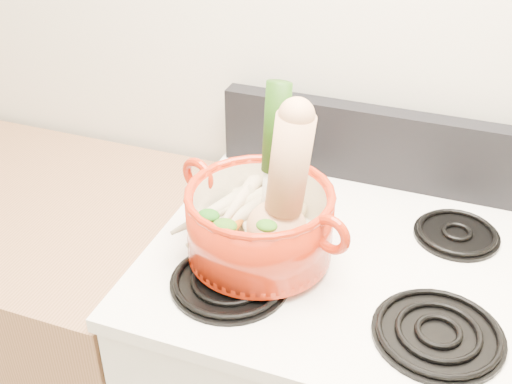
% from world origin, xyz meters
% --- Properties ---
extents(wall_back, '(3.50, 0.02, 2.60)m').
position_xyz_m(wall_back, '(0.00, 1.75, 1.30)').
color(wall_back, beige).
rests_on(wall_back, floor).
extents(cooktop, '(0.78, 0.67, 0.03)m').
position_xyz_m(cooktop, '(0.00, 1.40, 0.93)').
color(cooktop, white).
rests_on(cooktop, stove_body).
extents(control_backsplash, '(0.76, 0.05, 0.18)m').
position_xyz_m(control_backsplash, '(0.00, 1.70, 1.04)').
color(control_backsplash, black).
rests_on(control_backsplash, cooktop).
extents(burner_front_left, '(0.22, 0.22, 0.02)m').
position_xyz_m(burner_front_left, '(-0.19, 1.24, 0.96)').
color(burner_front_left, black).
rests_on(burner_front_left, cooktop).
extents(burner_front_right, '(0.22, 0.22, 0.02)m').
position_xyz_m(burner_front_right, '(0.19, 1.24, 0.96)').
color(burner_front_right, black).
rests_on(burner_front_right, cooktop).
extents(burner_back_left, '(0.17, 0.17, 0.02)m').
position_xyz_m(burner_back_left, '(-0.19, 1.54, 0.96)').
color(burner_back_left, black).
rests_on(burner_back_left, cooktop).
extents(burner_back_right, '(0.17, 0.17, 0.02)m').
position_xyz_m(burner_back_right, '(0.19, 1.54, 0.96)').
color(burner_back_right, black).
rests_on(burner_back_right, cooktop).
extents(dutch_oven, '(0.35, 0.35, 0.14)m').
position_xyz_m(dutch_oven, '(-0.16, 1.33, 1.04)').
color(dutch_oven, '#A3200A').
rests_on(dutch_oven, burner_front_left).
extents(pot_handle_left, '(0.08, 0.04, 0.08)m').
position_xyz_m(pot_handle_left, '(-0.31, 1.38, 1.08)').
color(pot_handle_left, '#A3200A').
rests_on(pot_handle_left, dutch_oven).
extents(pot_handle_right, '(0.08, 0.04, 0.08)m').
position_xyz_m(pot_handle_right, '(-0.02, 1.28, 1.08)').
color(pot_handle_right, '#A3200A').
rests_on(pot_handle_right, dutch_oven).
extents(squash, '(0.15, 0.12, 0.30)m').
position_xyz_m(squash, '(-0.12, 1.31, 1.14)').
color(squash, tan).
rests_on(squash, dutch_oven).
extents(leek, '(0.05, 0.09, 0.32)m').
position_xyz_m(leek, '(-0.15, 1.37, 1.15)').
color(leek, silver).
rests_on(leek, dutch_oven).
extents(ginger, '(0.10, 0.08, 0.04)m').
position_xyz_m(ginger, '(-0.15, 1.42, 1.02)').
color(ginger, '#D5BE83').
rests_on(ginger, dutch_oven).
extents(parsnip_0, '(0.04, 0.21, 0.06)m').
position_xyz_m(parsnip_0, '(-0.22, 1.38, 1.02)').
color(parsnip_0, beige).
rests_on(parsnip_0, dutch_oven).
extents(parsnip_1, '(0.16, 0.20, 0.06)m').
position_xyz_m(parsnip_1, '(-0.22, 1.34, 1.03)').
color(parsnip_1, beige).
rests_on(parsnip_1, dutch_oven).
extents(parsnip_2, '(0.13, 0.17, 0.05)m').
position_xyz_m(parsnip_2, '(-0.23, 1.39, 1.03)').
color(parsnip_2, beige).
rests_on(parsnip_2, dutch_oven).
extents(parsnip_3, '(0.14, 0.18, 0.06)m').
position_xyz_m(parsnip_3, '(-0.27, 1.34, 1.03)').
color(parsnip_3, beige).
rests_on(parsnip_3, dutch_oven).
extents(parsnip_4, '(0.18, 0.20, 0.06)m').
position_xyz_m(parsnip_4, '(-0.20, 1.40, 1.04)').
color(parsnip_4, beige).
rests_on(parsnip_4, dutch_oven).
extents(parsnip_5, '(0.06, 0.22, 0.06)m').
position_xyz_m(parsnip_5, '(-0.22, 1.38, 1.05)').
color(parsnip_5, beige).
rests_on(parsnip_5, dutch_oven).
extents(carrot_0, '(0.07, 0.17, 0.05)m').
position_xyz_m(carrot_0, '(-0.17, 1.28, 1.02)').
color(carrot_0, '#BC3F09').
rests_on(carrot_0, dutch_oven).
extents(carrot_1, '(0.05, 0.15, 0.04)m').
position_xyz_m(carrot_1, '(-0.21, 1.30, 1.02)').
color(carrot_1, '#BE5509').
rests_on(carrot_1, dutch_oven).
extents(carrot_2, '(0.07, 0.16, 0.04)m').
position_xyz_m(carrot_2, '(-0.14, 1.31, 1.03)').
color(carrot_2, red).
rests_on(carrot_2, dutch_oven).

